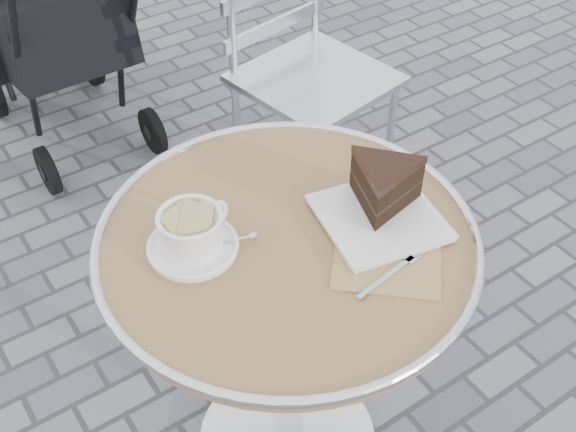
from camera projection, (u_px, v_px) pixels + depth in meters
cafe_table at (287, 296)px, 1.44m from camera, size 0.72×0.72×0.74m
cappuccino_set at (193, 234)px, 1.28m from camera, size 0.19×0.16×0.08m
cake_plate_set at (383, 193)px, 1.34m from camera, size 0.31×0.34×0.11m
bistro_chair at (293, 40)px, 2.19m from camera, size 0.48×0.48×0.92m
baby_stroller at (43, 19)px, 2.54m from camera, size 0.47×0.96×0.99m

